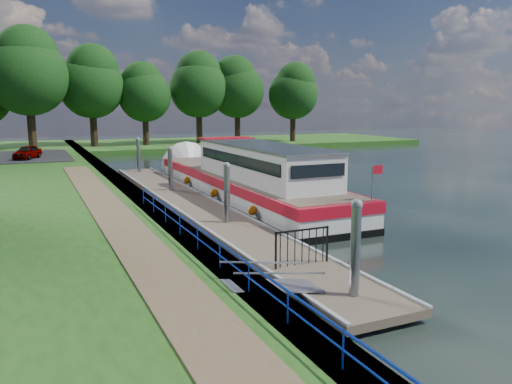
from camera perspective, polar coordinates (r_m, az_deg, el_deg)
name	(u,v)px	position (r m, az deg, el deg)	size (l,w,h in m)	color
ground	(342,303)	(13.95, 9.83, -12.39)	(160.00, 160.00, 0.00)	black
bank_edge	(135,201)	(26.50, -13.62, -0.99)	(1.10, 90.00, 0.78)	#473D2D
far_bank	(191,144)	(65.72, -7.39, 5.46)	(60.00, 18.00, 0.60)	#214E16
footpath	(122,226)	(19.35, -15.03, -3.77)	(1.60, 40.00, 0.05)	brown
blue_fence	(208,240)	(14.89, -5.52, -5.51)	(0.04, 18.04, 0.72)	#0C2DBF
pontoon	(195,208)	(25.24, -7.03, -1.79)	(2.50, 30.00, 0.56)	brown
mooring_piles	(194,186)	(25.04, -7.08, 0.66)	(0.30, 27.30, 3.55)	gray
gangway	(273,285)	(13.24, 1.91, -10.58)	(2.58, 1.00, 0.92)	#A5A8AD
gate_panel	(302,242)	(15.34, 5.30, -5.69)	(1.85, 0.05, 1.15)	black
barge	(240,179)	(28.72, -1.80, 1.52)	(4.36, 21.15, 4.78)	black
horizon_trees	(80,81)	(59.61, -19.43, 11.90)	(54.38, 10.03, 12.87)	#332316
car_a	(27,152)	(46.13, -24.68, 4.17)	(1.33, 3.30, 1.13)	#999999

